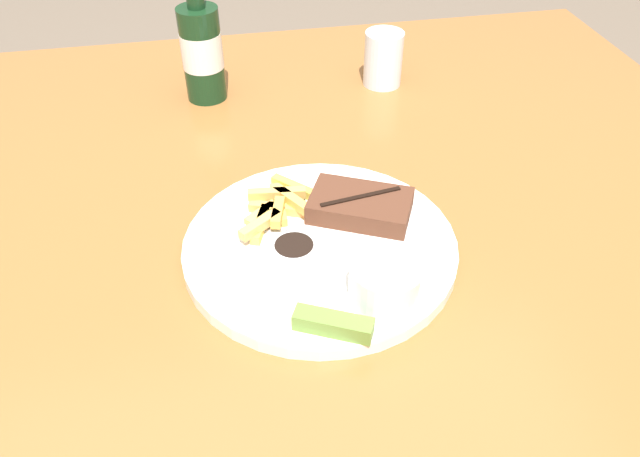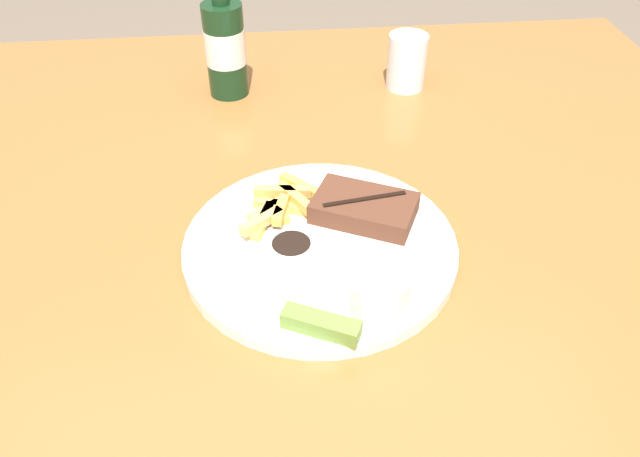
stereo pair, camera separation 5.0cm
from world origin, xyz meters
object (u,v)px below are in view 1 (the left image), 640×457
drinking_glass (383,59)px  fork_utensil (252,225)px  coleslaw_cup (386,280)px  dipping_sauce_cup (294,253)px  dinner_plate (320,247)px  pickle_spear (333,324)px  steak_portion (360,206)px  beer_bottle (202,48)px

drinking_glass → fork_utensil: bearing=-125.9°
coleslaw_cup → drinking_glass: drinking_glass is taller
fork_utensil → dipping_sauce_cup: bearing=-31.7°
dinner_plate → pickle_spear: (-0.01, -0.14, 0.02)m
pickle_spear → drinking_glass: 0.59m
dinner_plate → steak_portion: size_ratio=2.27×
dinner_plate → fork_utensil: bearing=150.8°
pickle_spear → beer_bottle: (-0.10, 0.56, 0.06)m
steak_portion → coleslaw_cup: coleslaw_cup is taller
steak_portion → beer_bottle: 0.42m
pickle_spear → fork_utensil: bearing=109.2°
beer_bottle → fork_utensil: bearing=-84.6°
coleslaw_cup → dinner_plate: bearing=116.0°
coleslaw_cup → fork_utensil: size_ratio=0.64×
steak_portion → coleslaw_cup: 0.15m
fork_utensil → beer_bottle: beer_bottle is taller
steak_portion → fork_utensil: size_ratio=1.18×
pickle_spear → drinking_glass: (0.20, 0.55, 0.02)m
beer_bottle → drinking_glass: bearing=-1.7°
coleslaw_cup → pickle_spear: (-0.06, -0.04, -0.02)m
steak_portion → coleslaw_cup: (-0.01, -0.15, 0.01)m
dipping_sauce_cup → fork_utensil: (-0.04, 0.07, -0.01)m
dinner_plate → beer_bottle: size_ratio=1.34×
coleslaw_cup → steak_portion: bearing=86.5°
dinner_plate → beer_bottle: 0.44m
fork_utensil → steak_portion: bearing=28.7°
coleslaw_cup → pickle_spear: size_ratio=0.94×
dipping_sauce_cup → beer_bottle: size_ratio=0.21×
pickle_spear → beer_bottle: 0.57m
pickle_spear → fork_utensil: 0.19m
steak_portion → drinking_glass: size_ratio=1.57×
drinking_glass → coleslaw_cup: bearing=-105.1°
beer_bottle → drinking_glass: 0.31m
steak_portion → fork_utensil: (-0.14, 0.00, -0.01)m
coleslaw_cup → beer_bottle: bearing=107.3°
steak_portion → dipping_sauce_cup: steak_portion is taller
dipping_sauce_cup → fork_utensil: bearing=119.1°
dipping_sauce_cup → coleslaw_cup: bearing=-40.2°
fork_utensil → drinking_glass: (0.27, 0.37, 0.03)m
coleslaw_cup → beer_bottle: (-0.16, 0.52, 0.04)m
drinking_glass → pickle_spear: bearing=-110.3°
dinner_plate → beer_bottle: beer_bottle is taller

